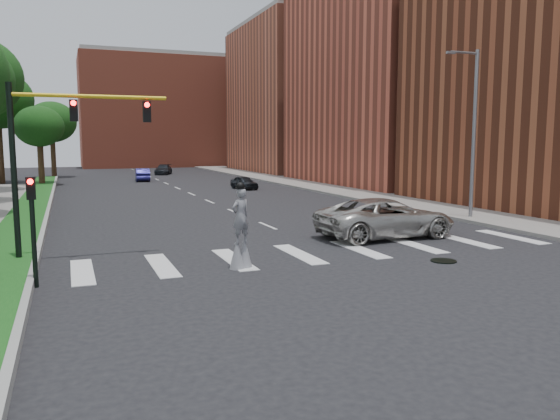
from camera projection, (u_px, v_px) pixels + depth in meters
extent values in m
plane|color=black|center=(342.00, 257.00, 20.11)|extent=(160.00, 160.00, 0.00)
cube|color=#144916|center=(32.00, 207.00, 34.42)|extent=(2.00, 60.00, 0.25)
cube|color=gray|center=(50.00, 206.00, 34.80)|extent=(0.20, 60.00, 0.28)
cube|color=slate|center=(335.00, 189.00, 47.71)|extent=(5.00, 90.00, 0.18)
cylinder|color=black|center=(444.00, 261.00, 19.34)|extent=(0.90, 0.90, 0.04)
cube|color=#B75139|center=(399.00, 63.00, 54.27)|extent=(16.00, 22.00, 24.00)
cube|color=#BC6045|center=(302.00, 100.00, 76.70)|extent=(16.00, 22.00, 20.00)
cube|color=#B75139|center=(160.00, 113.00, 93.23)|extent=(26.00, 14.00, 18.00)
cylinder|color=slate|center=(474.00, 136.00, 29.06)|extent=(0.20, 0.20, 9.00)
cylinder|color=slate|center=(465.00, 53.00, 28.24)|extent=(1.80, 0.12, 0.12)
cube|color=slate|center=(451.00, 53.00, 27.92)|extent=(0.50, 0.18, 0.12)
cylinder|color=black|center=(14.00, 175.00, 18.52)|extent=(0.20, 0.20, 6.20)
cylinder|color=gold|center=(91.00, 96.00, 19.12)|extent=(5.20, 0.14, 0.14)
cube|color=black|center=(74.00, 110.00, 18.97)|extent=(0.28, 0.18, 0.75)
cylinder|color=#FF0C0C|center=(73.00, 103.00, 18.85)|extent=(0.18, 0.06, 0.18)
cube|color=black|center=(147.00, 112.00, 19.87)|extent=(0.28, 0.18, 0.75)
cylinder|color=#FF0C0C|center=(147.00, 105.00, 19.75)|extent=(0.18, 0.06, 0.18)
cylinder|color=black|center=(34.00, 237.00, 15.74)|extent=(0.14, 0.14, 3.00)
cube|color=black|center=(31.00, 188.00, 15.57)|extent=(0.25, 0.16, 0.65)
cylinder|color=#FF0C0C|center=(30.00, 182.00, 15.45)|extent=(0.16, 0.05, 0.16)
cylinder|color=#342314|center=(245.00, 255.00, 18.41)|extent=(0.07, 0.07, 0.82)
cylinder|color=#342314|center=(237.00, 257.00, 18.20)|extent=(0.07, 0.07, 0.82)
cone|color=slate|center=(245.00, 252.00, 18.40)|extent=(0.52, 0.52, 1.03)
cone|color=slate|center=(237.00, 254.00, 18.18)|extent=(0.52, 0.52, 1.03)
imported|color=slate|center=(240.00, 216.00, 18.14)|extent=(0.80, 0.67, 1.87)
sphere|color=black|center=(240.00, 186.00, 18.01)|extent=(0.26, 0.26, 0.26)
cylinder|color=black|center=(240.00, 188.00, 18.02)|extent=(0.34, 0.34, 0.02)
cube|color=yellow|center=(238.00, 200.00, 18.17)|extent=(0.22, 0.05, 0.10)
imported|color=#BAB7B0|center=(386.00, 218.00, 24.13)|extent=(6.37, 3.10, 1.74)
imported|color=black|center=(244.00, 183.00, 48.55)|extent=(1.92, 3.61, 1.17)
imported|color=navy|center=(143.00, 175.00, 58.58)|extent=(1.72, 4.15, 1.33)
imported|color=black|center=(163.00, 170.00, 70.16)|extent=(3.06, 4.67, 1.26)
cylinder|color=#342314|center=(0.00, 150.00, 54.62)|extent=(0.56, 0.56, 6.66)
cylinder|color=#342314|center=(41.00, 162.00, 52.12)|extent=(0.56, 0.56, 4.51)
ellipsoid|color=#0F3410|center=(39.00, 126.00, 51.70)|extent=(4.55, 4.55, 3.87)
cylinder|color=#342314|center=(53.00, 156.00, 63.86)|extent=(0.56, 0.56, 5.09)
ellipsoid|color=#0F3410|center=(52.00, 122.00, 63.37)|extent=(5.56, 5.56, 4.73)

